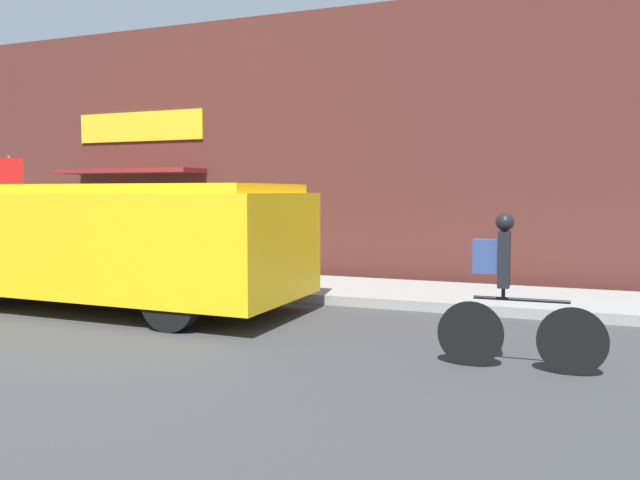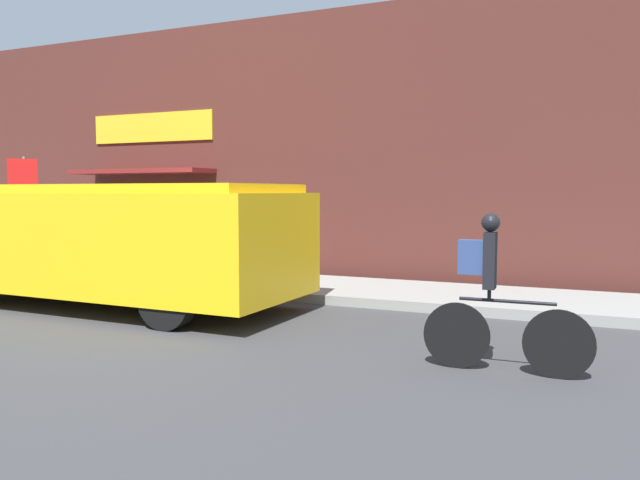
% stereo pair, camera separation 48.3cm
% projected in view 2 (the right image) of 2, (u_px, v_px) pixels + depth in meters
% --- Properties ---
extents(ground_plane, '(70.00, 70.00, 0.00)m').
position_uv_depth(ground_plane, '(155.00, 291.00, 11.77)').
color(ground_plane, '#38383A').
extents(sidewalk, '(28.00, 2.32, 0.16)m').
position_uv_depth(sidewalk, '(191.00, 279.00, 12.82)').
color(sidewalk, gray).
rests_on(sidewalk, ground_plane).
extents(storefront, '(17.53, 1.13, 5.63)m').
position_uv_depth(storefront, '(229.00, 150.00, 14.06)').
color(storefront, '#4C231E').
rests_on(storefront, ground_plane).
extents(school_bus, '(6.68, 2.93, 1.99)m').
position_uv_depth(school_bus, '(124.00, 243.00, 10.08)').
color(school_bus, yellow).
rests_on(school_bus, ground_plane).
extents(cyclist, '(1.72, 0.20, 1.66)m').
position_uv_depth(cyclist, '(495.00, 299.00, 6.46)').
color(cyclist, black).
rests_on(cyclist, ground_plane).
extents(stop_sign_post, '(0.45, 0.45, 2.48)m').
position_uv_depth(stop_sign_post, '(24.00, 194.00, 13.56)').
color(stop_sign_post, slate).
rests_on(stop_sign_post, sidewalk).
extents(trash_bin, '(0.46, 0.46, 0.83)m').
position_uv_depth(trash_bin, '(139.00, 251.00, 13.77)').
color(trash_bin, '#2D5138').
rests_on(trash_bin, sidewalk).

